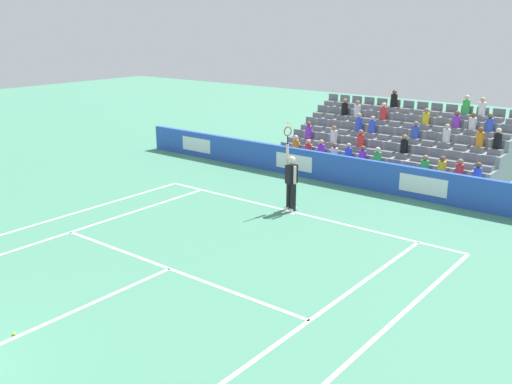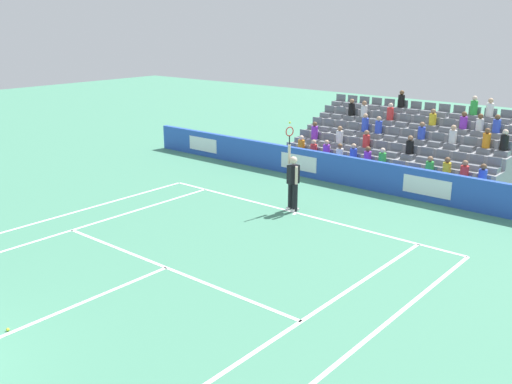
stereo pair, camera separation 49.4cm
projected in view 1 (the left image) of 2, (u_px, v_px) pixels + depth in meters
name	position (u px, v px, depth m)	size (l,w,h in m)	color
line_baseline	(296.00, 212.00, 18.26)	(10.97, 0.10, 0.01)	white
line_service	(169.00, 269.00, 14.14)	(8.23, 0.10, 0.01)	white
line_centre_service	(55.00, 320.00, 11.73)	(0.10, 6.40, 0.01)	white
line_singles_sideline_left	(57.00, 237.00, 16.24)	(0.10, 11.89, 0.01)	white
line_singles_sideline_right	(297.00, 330.00, 11.35)	(0.10, 11.89, 0.01)	white
line_doubles_sideline_left	(30.00, 226.00, 17.05)	(0.10, 11.89, 0.01)	white
line_doubles_sideline_right	(358.00, 353.00, 10.54)	(0.10, 11.89, 0.01)	white
line_centre_mark	(294.00, 213.00, 18.19)	(0.10, 0.20, 0.01)	white
sponsor_barrier	(355.00, 172.00, 20.98)	(21.17, 0.22, 1.09)	blue
tennis_player	(291.00, 180.00, 18.25)	(0.51, 0.41, 2.85)	black
stadium_stand	(398.00, 148.00, 23.56)	(8.68, 4.75, 3.05)	gray
loose_tennis_ball	(14.00, 333.00, 11.16)	(0.07, 0.07, 0.07)	#D1E533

